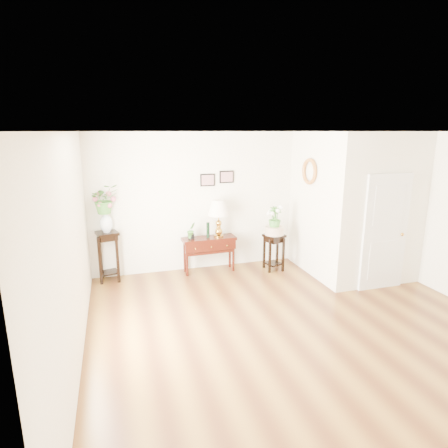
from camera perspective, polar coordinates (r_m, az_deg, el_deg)
name	(u,v)px	position (r m, az deg, el deg)	size (l,w,h in m)	color
floor	(296,324)	(5.89, 10.86, -14.73)	(6.00, 5.50, 0.02)	brown
ceiling	(305,131)	(5.18, 12.31, 13.63)	(6.00, 5.50, 0.02)	white
wall_back	(238,200)	(7.83, 2.11, 3.64)	(6.00, 0.02, 2.80)	white
wall_left	(72,253)	(4.79, -22.16, -4.13)	(0.02, 5.50, 2.80)	white
partition	(353,203)	(7.93, 19.00, 3.01)	(1.80, 1.95, 2.80)	white
door	(385,233)	(7.24, 23.32, -1.22)	(0.90, 0.05, 2.10)	silver
art_print_left	(208,180)	(7.57, -2.52, 6.72)	(0.30, 0.02, 0.25)	black
art_print_right	(227,177)	(7.67, 0.40, 7.20)	(0.30, 0.02, 0.25)	black
wall_ornament	(309,171)	(7.44, 12.87, 7.81)	(0.51, 0.51, 0.07)	#B67530
console_table	(209,254)	(7.65, -2.29, -4.65)	(1.08, 0.36, 0.72)	black
table_lamp	(219,220)	(7.51, -0.82, 0.64)	(0.44, 0.44, 0.76)	#AD7F29
green_vase	(208,229)	(7.50, -2.45, -0.81)	(0.06, 0.06, 0.31)	black
potted_plant	(191,231)	(7.43, -5.02, -1.09)	(0.17, 0.14, 0.32)	#3B7C2B
plant_stand_a	(109,256)	(7.49, -17.15, -4.73)	(0.38, 0.38, 0.96)	black
porcelain_vase	(106,220)	(7.30, -17.54, 0.54)	(0.23, 0.23, 0.40)	white
lily_arrangement	(104,196)	(7.22, -17.80, 4.02)	(0.49, 0.43, 0.55)	#3B7C2B
plant_stand_b	(274,252)	(7.80, 7.57, -4.28)	(0.36, 0.36, 0.76)	black
ceramic_bowl	(274,231)	(7.67, 7.68, -1.03)	(0.39, 0.39, 0.17)	beige
narcissus	(275,218)	(7.61, 7.75, 0.92)	(0.25, 0.25, 0.45)	#3B7C2B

